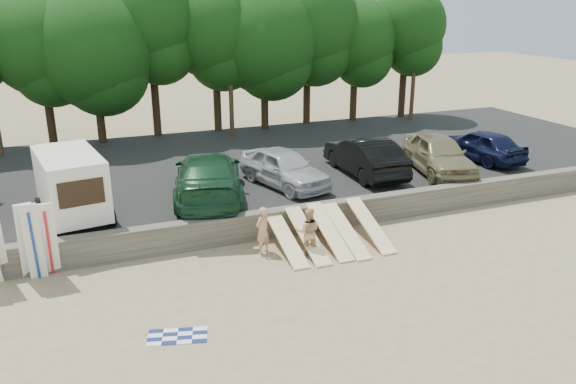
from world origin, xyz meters
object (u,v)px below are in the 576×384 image
Objects in this scene: beachgoer_a at (262,230)px; cooler at (334,233)px; car_1 at (208,176)px; car_3 at (365,156)px; beachgoer_b at (308,232)px; box_trailer at (71,183)px; car_5 at (481,145)px; car_4 at (438,154)px; car_2 at (284,168)px.

beachgoer_a is 4.32× the size of cooler.
cooler is at bearing 146.84° from car_1.
car_3 is at bearing -162.09° from car_1.
cooler is (1.45, 0.97, -0.66)m from beachgoer_b.
beachgoer_a is at bearing -41.20° from box_trailer.
car_5 is (18.51, 1.07, -0.59)m from box_trailer.
car_3 is 3.34m from car_4.
car_4 is 10.33m from beachgoer_a.
car_1 is 3.79× the size of beachgoer_b.
car_5 is (6.34, 0.00, -0.08)m from car_3.
car_4 is at bearing -131.27° from beachgoer_b.
beachgoer_a is at bearing 169.34° from cooler.
car_3 is at bearing -172.73° from beachgoer_a.
box_trailer is at bearing 19.15° from car_1.
box_trailer is 8.34m from car_2.
car_3 is 3.12× the size of beachgoer_b.
car_1 is 7.22m from car_3.
car_2 is at bearing -160.31° from car_1.
car_2 is 7.14m from car_4.
car_3 is 6.34m from car_5.
car_3 is 3.12× the size of beachgoer_a.
cooler is at bearing 157.23° from beachgoer_a.
car_3 is 1.14× the size of car_5.
cooler is (-9.93, -4.39, -1.31)m from car_5.
car_2 is 5.18m from beachgoer_a.
beachgoer_b is (7.14, -4.29, -1.23)m from box_trailer.
car_1 is at bearing 5.66° from car_3.
beachgoer_a is at bearing -5.55° from beachgoer_b.
car_4 is 3.28m from car_5.
beachgoer_a is 1.00× the size of beachgoer_b.
car_1 reaches higher than car_5.
car_3 is 13.50× the size of cooler.
car_5 reaches higher than cooler.
car_3 reaches higher than beachgoer_b.
beachgoer_b is (2.16, -4.79, -0.78)m from car_1.
car_2 is 12.12× the size of cooler.
box_trailer is at bearing -166.05° from car_4.
beachgoer_b is (-5.03, -5.36, -0.72)m from car_3.
beachgoer_b is (-1.14, -5.16, -0.66)m from car_2.
car_5 is at bearing 171.25° from beachgoer_a.
car_3 is at bearing 33.84° from cooler.
car_3 is at bearing -112.64° from beachgoer_b.
car_4 is (15.37, 0.11, -0.50)m from box_trailer.
box_trailer is 12.23m from car_3.
beachgoer_b is at bearing -118.17° from car_2.
beachgoer_b is at bearing -138.32° from car_4.
car_3 is at bearing 176.99° from car_4.
car_4 is 7.73m from cooler.
car_4 reaches higher than car_3.
car_1 is 10.41m from car_4.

